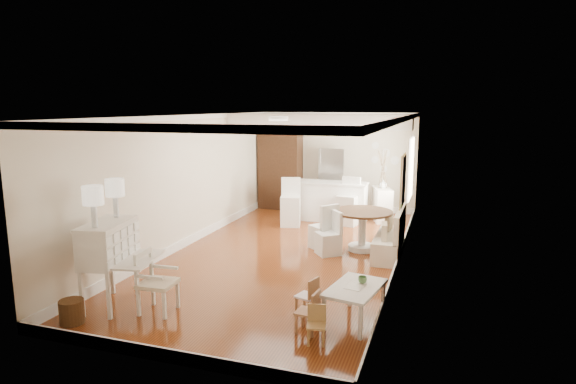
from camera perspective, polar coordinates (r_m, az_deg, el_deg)
The scene contains 20 objects.
room at distance 9.84m, azimuth 0.69°, elevation 4.32°, with size 9.00×9.04×2.82m.
secretary_bureau at distance 7.74m, azimuth -20.42°, elevation -8.02°, with size 1.02×1.04×1.30m, color white.
gustavian_armchair at distance 7.36m, azimuth -15.19°, elevation -10.27°, with size 0.53×0.53×0.91m, color white.
wicker_basket at distance 7.51m, azimuth -24.25°, elevation -12.81°, with size 0.34×0.34×0.34m, color #513219.
kids_table at distance 6.95m, azimuth 7.91°, elevation -13.03°, with size 0.62×1.03×0.52m, color silver.
kids_chair_a at distance 6.58m, azimuth 2.30°, elevation -13.94°, with size 0.29×0.29×0.59m, color #A36E4A.
kids_chair_b at distance 7.11m, azimuth 2.23°, elevation -12.15°, with size 0.28×0.28×0.57m, color #9E6F48.
kids_chair_c at distance 6.33m, azimuth 3.37°, elevation -15.46°, with size 0.24×0.24×0.49m, color tan.
banquette at distance 9.87m, azimuth 11.88°, elevation -4.68°, with size 0.52×1.60×0.98m, color silver.
dining_table at distance 10.16m, azimuth 8.77°, elevation -4.55°, with size 1.24×1.24×0.85m, color #462816.
slip_chair_near at distance 9.80m, azimuth 4.80°, elevation -4.88°, with size 0.42×0.44×0.89m, color silver.
slip_chair_far at distance 10.19m, azimuth 4.24°, elevation -4.04°, with size 0.46×0.48×0.98m, color silver.
breakfast_counter at distance 12.69m, azimuth 4.75°, elevation -1.08°, with size 2.05×0.65×1.03m, color white.
bar_stool_left at distance 12.05m, azimuth 0.29°, elevation -1.23°, with size 0.48×0.48×1.20m, color white.
bar_stool_right at distance 12.24m, azimuth 7.14°, elevation -1.12°, with size 0.48×0.48×1.21m, color silver.
pantry_cabinet at distance 14.08m, azimuth -0.91°, elevation 2.69°, with size 1.20×0.60×2.30m, color #381E11.
fridge at distance 13.59m, azimuth 6.64°, elevation 1.28°, with size 0.75×0.65×1.80m, color silver.
sideboard at distance 12.87m, azimuth 11.04°, elevation -1.45°, with size 0.40×0.91×0.87m, color white.
pencil_cup at distance 6.97m, azimuth 8.82°, elevation -10.25°, with size 0.12×0.12×0.10m, color #598A50.
branch_vase at distance 12.79m, azimuth 11.21°, elevation 0.95°, with size 0.21×0.21×0.22m, color silver.
Camera 1 is at (3.00, -9.00, 2.99)m, focal length 30.00 mm.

